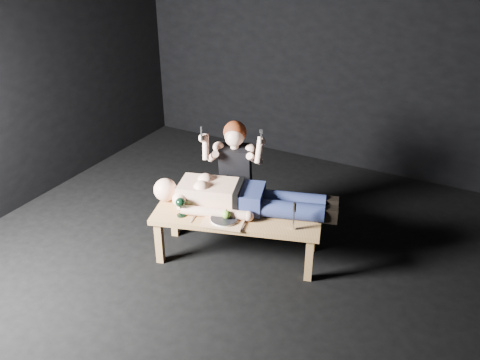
{
  "coord_description": "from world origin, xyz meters",
  "views": [
    {
      "loc": [
        1.75,
        -3.15,
        2.78
      ],
      "look_at": [
        -0.06,
        0.26,
        0.75
      ],
      "focal_mm": 38.44,
      "sensor_mm": 36.0,
      "label": 1
    }
  ],
  "objects_px": {
    "serving_tray": "(224,221)",
    "goblet": "(181,207)",
    "lying_man": "(244,195)",
    "table": "(237,235)",
    "kneeling_woman": "(237,173)",
    "carving_knife": "(294,216)"
  },
  "relations": [
    {
      "from": "serving_tray",
      "to": "goblet",
      "type": "relative_size",
      "value": 1.92
    },
    {
      "from": "lying_man",
      "to": "serving_tray",
      "type": "distance_m",
      "value": 0.31
    },
    {
      "from": "table",
      "to": "kneeling_woman",
      "type": "relative_size",
      "value": 1.24
    },
    {
      "from": "kneeling_woman",
      "to": "carving_knife",
      "type": "relative_size",
      "value": 4.67
    },
    {
      "from": "table",
      "to": "kneeling_woman",
      "type": "distance_m",
      "value": 0.61
    },
    {
      "from": "kneeling_woman",
      "to": "carving_knife",
      "type": "bearing_deg",
      "value": -49.69
    },
    {
      "from": "goblet",
      "to": "table",
      "type": "bearing_deg",
      "value": 33.64
    },
    {
      "from": "table",
      "to": "kneeling_woman",
      "type": "height_order",
      "value": "kneeling_woman"
    },
    {
      "from": "kneeling_woman",
      "to": "serving_tray",
      "type": "height_order",
      "value": "kneeling_woman"
    },
    {
      "from": "kneeling_woman",
      "to": "serving_tray",
      "type": "relative_size",
      "value": 3.46
    },
    {
      "from": "kneeling_woman",
      "to": "table",
      "type": "bearing_deg",
      "value": -80.71
    },
    {
      "from": "kneeling_woman",
      "to": "goblet",
      "type": "xyz_separation_m",
      "value": [
        -0.16,
        -0.7,
        -0.05
      ]
    },
    {
      "from": "serving_tray",
      "to": "lying_man",
      "type": "bearing_deg",
      "value": 81.12
    },
    {
      "from": "lying_man",
      "to": "goblet",
      "type": "relative_size",
      "value": 8.38
    },
    {
      "from": "lying_man",
      "to": "carving_knife",
      "type": "bearing_deg",
      "value": -29.19
    },
    {
      "from": "goblet",
      "to": "carving_knife",
      "type": "xyz_separation_m",
      "value": [
        0.93,
        0.26,
        0.04
      ]
    },
    {
      "from": "table",
      "to": "carving_knife",
      "type": "relative_size",
      "value": 5.78
    },
    {
      "from": "serving_tray",
      "to": "carving_knife",
      "type": "height_order",
      "value": "carving_knife"
    },
    {
      "from": "carving_knife",
      "to": "lying_man",
      "type": "bearing_deg",
      "value": 150.81
    },
    {
      "from": "lying_man",
      "to": "kneeling_woman",
      "type": "distance_m",
      "value": 0.42
    },
    {
      "from": "table",
      "to": "lying_man",
      "type": "bearing_deg",
      "value": 63.72
    },
    {
      "from": "table",
      "to": "serving_tray",
      "type": "distance_m",
      "value": 0.3
    }
  ]
}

